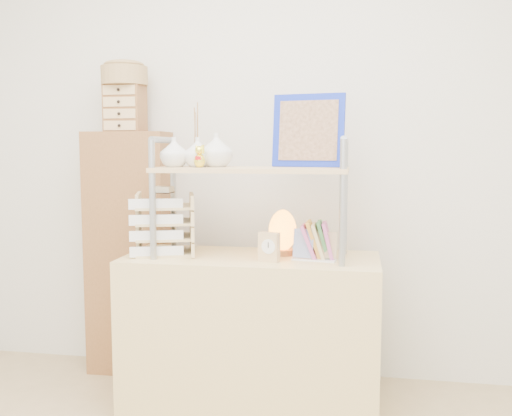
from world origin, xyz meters
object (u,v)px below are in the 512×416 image
(letter_tray, at_px, (164,227))
(salt_lamp, at_px, (283,232))
(desk, at_px, (251,333))
(cabinet, at_px, (130,253))

(letter_tray, bearing_deg, salt_lamp, 8.88)
(desk, distance_m, salt_lamp, 0.51)
(desk, relative_size, salt_lamp, 5.51)
(salt_lamp, bearing_deg, desk, -151.47)
(desk, height_order, cabinet, cabinet)
(desk, distance_m, cabinet, 0.90)
(cabinet, distance_m, letter_tray, 0.55)
(cabinet, bearing_deg, desk, -27.54)
(letter_tray, xyz_separation_m, salt_lamp, (0.57, 0.09, -0.02))
(desk, bearing_deg, salt_lamp, 28.53)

